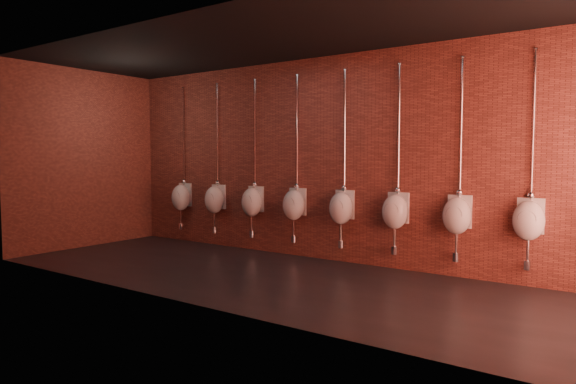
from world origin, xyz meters
name	(u,v)px	position (x,y,z in m)	size (l,w,h in m)	color
ground	(273,278)	(0.00, 0.00, 0.00)	(8.50, 8.50, 0.00)	black
room_shell	(273,128)	(0.00, 0.00, 2.01)	(8.54, 3.04, 3.22)	black
urinal_0	(181,197)	(-3.23, 1.37, 0.87)	(0.38, 0.33, 2.72)	white
urinal_1	(215,199)	(-2.35, 1.37, 0.87)	(0.38, 0.33, 2.72)	white
urinal_2	(252,201)	(-1.47, 1.37, 0.87)	(0.38, 0.33, 2.72)	white
urinal_3	(294,204)	(-0.59, 1.37, 0.87)	(0.38, 0.33, 2.72)	white
urinal_4	(341,207)	(0.28, 1.37, 0.87)	(0.38, 0.33, 2.72)	white
urinal_5	(395,210)	(1.16, 1.37, 0.87)	(0.38, 0.33, 2.72)	white
urinal_6	(457,214)	(2.04, 1.37, 0.87)	(0.38, 0.33, 2.72)	white
urinal_7	(529,219)	(2.92, 1.37, 0.87)	(0.38, 0.33, 2.72)	white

